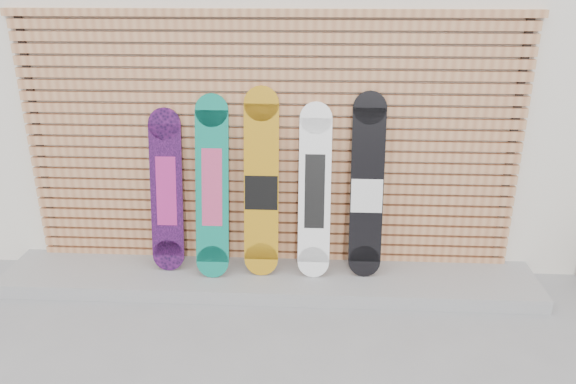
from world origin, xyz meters
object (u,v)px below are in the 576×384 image
snowboard_1 (212,187)px  snowboard_4 (367,188)px  snowboard_0 (167,191)px  snowboard_2 (261,185)px  snowboard_3 (315,191)px

snowboard_1 → snowboard_4: bearing=1.8°
snowboard_0 → snowboard_1: size_ratio=0.92×
snowboard_1 → snowboard_2: bearing=3.9°
snowboard_1 → snowboard_4: size_ratio=0.98×
snowboard_0 → snowboard_3: size_ratio=0.96×
snowboard_3 → snowboard_2: bearing=179.8°
snowboard_0 → snowboard_2: snowboard_2 is taller
snowboard_2 → snowboard_3: (0.45, -0.00, -0.05)m
snowboard_0 → snowboard_3: (1.26, -0.02, 0.03)m
snowboard_2 → snowboard_0: bearing=178.4°
snowboard_0 → snowboard_3: bearing=-1.1°
snowboard_4 → snowboard_0: bearing=179.7°
snowboard_2 → snowboard_3: snowboard_2 is taller
snowboard_3 → snowboard_4: (0.44, 0.01, 0.04)m
snowboard_4 → snowboard_3: bearing=-178.0°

